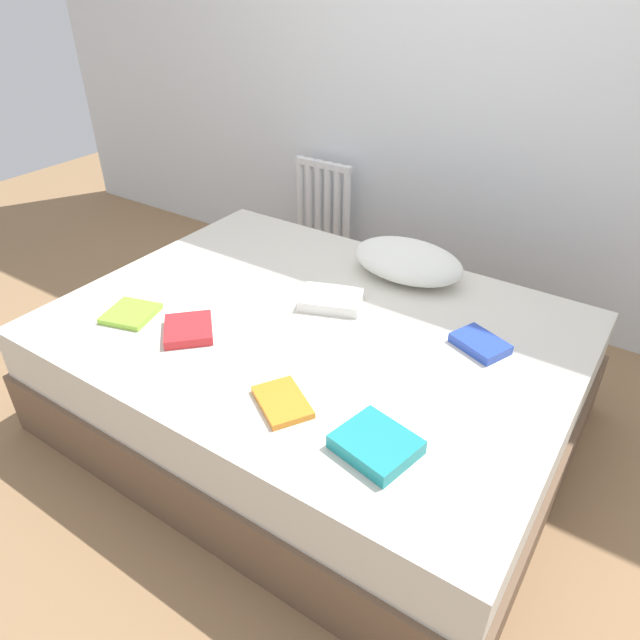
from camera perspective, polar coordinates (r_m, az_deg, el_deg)
The scene contains 11 objects.
ground_plane at distance 2.54m, azimuth -0.64°, elevation -9.64°, with size 8.00×8.00×0.00m, color #93704C.
back_wall at distance 3.09m, azimuth 15.11°, elevation 26.11°, with size 6.00×0.10×2.80m, color silver.
bed at distance 2.38m, azimuth -0.67°, elevation -5.26°, with size 2.00×1.50×0.50m.
radiator at distance 3.54m, azimuth 0.30°, elevation 11.06°, with size 0.38×0.04×0.58m.
pillow at distance 2.53m, azimuth 8.72°, elevation 5.84°, with size 0.50×0.31×0.16m, color white.
textbook_orange at distance 1.84m, azimuth -3.79°, elevation -8.15°, with size 0.20×0.14×0.02m, color orange.
textbook_teal at distance 1.69m, azimuth 5.61°, elevation -12.23°, with size 0.22×0.19×0.05m, color teal.
textbook_white at distance 2.33m, azimuth 1.13°, elevation 2.04°, with size 0.24×0.18×0.05m, color white.
textbook_lime at distance 2.38m, azimuth -18.33°, elevation 0.62°, with size 0.18×0.18×0.02m, color #8CC638.
textbook_blue at distance 2.15m, azimuth 15.66°, elevation -2.28°, with size 0.19×0.13×0.04m, color #2847B7.
textbook_red at distance 2.21m, azimuth -12.97°, elevation -0.92°, with size 0.20×0.18×0.04m, color red.
Camera 1 is at (1.06, -1.53, 1.72)m, focal length 32.12 mm.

